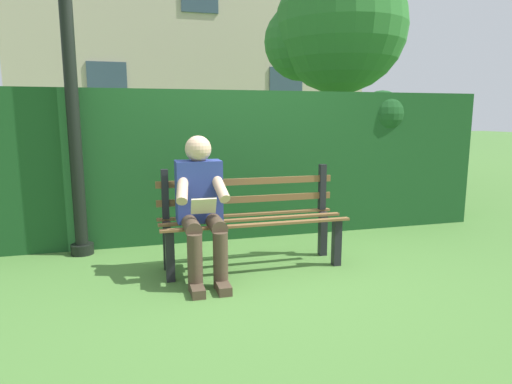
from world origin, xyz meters
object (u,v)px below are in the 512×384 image
Objects in this scene: person_seated at (201,203)px; lamp_post at (69,50)px; park_bench at (251,219)px; tree at (334,31)px.

person_seated is 0.35× the size of lamp_post.
tree is at bearing -125.14° from park_bench.
park_bench is 4.56m from tree.
lamp_post is (3.78, 2.47, -0.79)m from tree.
tree is at bearing -146.84° from lamp_post.
park_bench is 1.39× the size of person_seated.
park_bench is 0.43× the size of tree.
park_bench is at bearing -160.69° from person_seated.
person_seated is (0.47, 0.17, 0.20)m from park_bench.
tree is at bearing -128.96° from person_seated.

